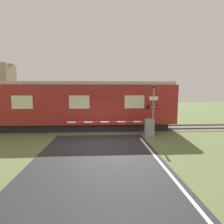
# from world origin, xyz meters

# --- Properties ---
(ground_plane) EXTENTS (80.00, 80.00, 0.00)m
(ground_plane) POSITION_xyz_m (0.00, 0.00, 0.00)
(ground_plane) COLOR #5B6B3D
(track_bed) EXTENTS (36.00, 3.20, 0.13)m
(track_bed) POSITION_xyz_m (0.00, 4.26, 0.02)
(track_bed) COLOR #666056
(track_bed) RESTS_ON ground_plane
(train) EXTENTS (14.47, 3.20, 3.77)m
(train) POSITION_xyz_m (-1.44, 4.26, 1.93)
(train) COLOR black
(train) RESTS_ON ground_plane
(crossing_barrier) EXTENTS (5.84, 0.44, 1.21)m
(crossing_barrier) POSITION_xyz_m (2.88, 1.50, 0.68)
(crossing_barrier) COLOR gray
(crossing_barrier) RESTS_ON ground_plane
(signal_post) EXTENTS (0.96, 0.26, 3.42)m
(signal_post) POSITION_xyz_m (3.62, 1.58, 1.94)
(signal_post) COLOR gray
(signal_post) RESTS_ON ground_plane
(distant_building) EXTENTS (4.40, 4.40, 9.13)m
(distant_building) POSITION_xyz_m (-19.20, 25.33, 4.64)
(distant_building) COLOR gray
(distant_building) RESTS_ON ground_plane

